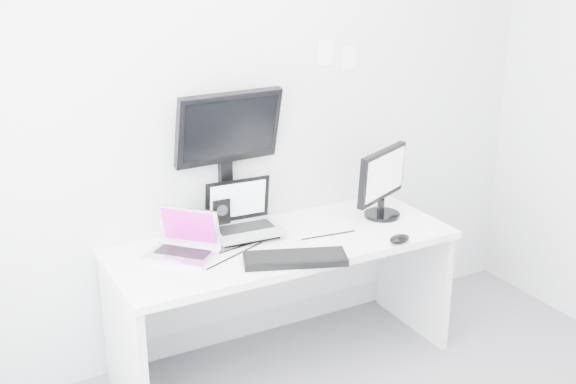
# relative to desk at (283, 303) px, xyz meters

# --- Properties ---
(back_wall) EXTENTS (3.60, 0.00, 3.60)m
(back_wall) POSITION_rel_desk_xyz_m (0.00, 0.35, 0.99)
(back_wall) COLOR silver
(back_wall) RESTS_ON ground
(desk) EXTENTS (1.80, 0.70, 0.73)m
(desk) POSITION_rel_desk_xyz_m (0.00, 0.00, 0.00)
(desk) COLOR white
(desk) RESTS_ON ground
(macbook) EXTENTS (0.40, 0.41, 0.25)m
(macbook) POSITION_rel_desk_xyz_m (-0.54, 0.06, 0.49)
(macbook) COLOR silver
(macbook) RESTS_ON desk
(speaker) EXTENTS (0.10, 0.10, 0.19)m
(speaker) POSITION_rel_desk_xyz_m (-0.24, 0.28, 0.46)
(speaker) COLOR black
(speaker) RESTS_ON desk
(dell_laptop) EXTENTS (0.37, 0.30, 0.30)m
(dell_laptop) POSITION_rel_desk_xyz_m (-0.15, 0.13, 0.51)
(dell_laptop) COLOR #A9ABB0
(dell_laptop) RESTS_ON desk
(rear_monitor) EXTENTS (0.58, 0.23, 0.78)m
(rear_monitor) POSITION_rel_desk_xyz_m (-0.17, 0.30, 0.75)
(rear_monitor) COLOR black
(rear_monitor) RESTS_ON desk
(samsung_monitor) EXTENTS (0.49, 0.37, 0.41)m
(samsung_monitor) POSITION_rel_desk_xyz_m (0.65, 0.04, 0.57)
(samsung_monitor) COLOR black
(samsung_monitor) RESTS_ON desk
(keyboard) EXTENTS (0.53, 0.35, 0.03)m
(keyboard) POSITION_rel_desk_xyz_m (-0.07, -0.26, 0.38)
(keyboard) COLOR black
(keyboard) RESTS_ON desk
(mouse) EXTENTS (0.14, 0.10, 0.04)m
(mouse) POSITION_rel_desk_xyz_m (0.52, -0.31, 0.39)
(mouse) COLOR black
(mouse) RESTS_ON desk
(wall_note_0) EXTENTS (0.10, 0.00, 0.14)m
(wall_note_0) POSITION_rel_desk_xyz_m (0.45, 0.34, 1.26)
(wall_note_0) COLOR white
(wall_note_0) RESTS_ON back_wall
(wall_note_1) EXTENTS (0.09, 0.00, 0.13)m
(wall_note_1) POSITION_rel_desk_xyz_m (0.60, 0.34, 1.22)
(wall_note_1) COLOR white
(wall_note_1) RESTS_ON back_wall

